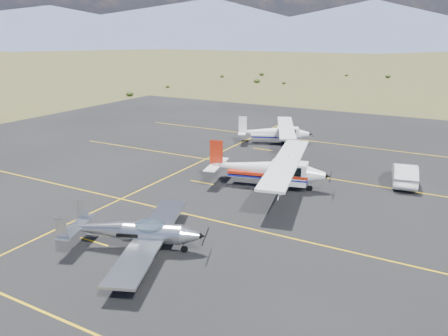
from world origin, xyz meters
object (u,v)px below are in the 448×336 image
Objects in this scene: aircraft_cessna at (268,168)px; aircraft_plain at (275,132)px; aircraft_low_wing at (137,232)px; sedan at (405,174)px.

aircraft_plain is (-4.57, 12.29, -0.23)m from aircraft_cessna.
aircraft_plain is at bearing 74.56° from aircraft_low_wing.
aircraft_cessna is at bearing -92.81° from aircraft_plain.
aircraft_low_wing is 20.43m from sedan.
sedan is (8.51, 5.49, -0.65)m from aircraft_cessna.
sedan is at bearing -50.66° from aircraft_plain.
aircraft_cessna is at bearing 58.97° from aircraft_low_wing.
sedan is (13.08, -6.80, -0.42)m from aircraft_plain.
aircraft_cessna is 10.15m from sedan.
aircraft_plain is (-2.53, 24.29, 0.18)m from aircraft_low_wing.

